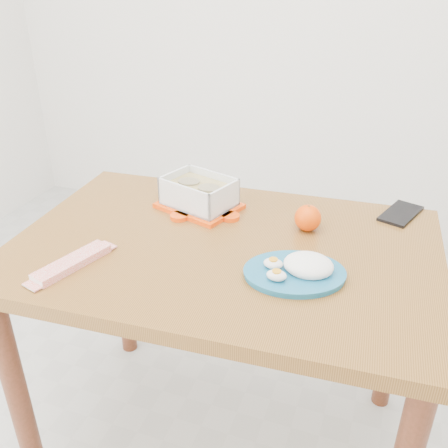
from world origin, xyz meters
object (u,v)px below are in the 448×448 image
(rice_plate, at_px, (299,268))
(food_container, at_px, (199,194))
(dining_table, at_px, (224,278))
(smartphone, at_px, (401,213))
(orange_fruit, at_px, (308,218))

(rice_plate, bearing_deg, food_container, 125.82)
(dining_table, distance_m, rice_plate, 0.27)
(food_container, xyz_separation_m, rice_plate, (0.36, -0.26, -0.03))
(dining_table, relative_size, smartphone, 7.20)
(rice_plate, height_order, smartphone, rice_plate)
(rice_plate, relative_size, smartphone, 1.88)
(smartphone, bearing_deg, rice_plate, -97.59)
(orange_fruit, relative_size, rice_plate, 0.24)
(food_container, distance_m, rice_plate, 0.45)
(dining_table, distance_m, orange_fruit, 0.28)
(dining_table, bearing_deg, orange_fruit, 35.47)
(dining_table, height_order, smartphone, smartphone)
(orange_fruit, bearing_deg, dining_table, -141.26)
(orange_fruit, height_order, rice_plate, orange_fruit)
(food_container, bearing_deg, rice_plate, -17.86)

